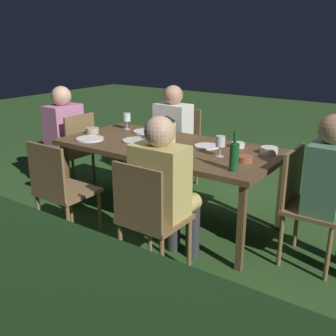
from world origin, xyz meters
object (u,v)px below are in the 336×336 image
Objects in this scene: chair_head_near at (305,201)px; person_in_green at (336,187)px; wine_glass_c at (157,129)px; person_in_mustard at (165,186)px; bowl_salad at (92,130)px; chair_head_far at (74,149)px; green_bottle_on_table at (234,156)px; plate_a at (207,146)px; chair_side_right_a at (149,216)px; person_in_pink at (60,133)px; lantern_centerpiece at (167,129)px; wine_glass_b at (220,142)px; chair_side_left_b at (180,143)px; plate_d at (145,131)px; bowl_dip at (238,145)px; wine_glass_a at (127,118)px; dining_table at (168,150)px; plate_b at (90,139)px; plate_c at (137,141)px; bowl_olives at (245,159)px; chair_side_right_b at (60,188)px; bowl_bread at (269,150)px; person_in_cream at (170,133)px.

person_in_green is at bearing 180.00° from chair_head_near.
person_in_mustard is at bearing 129.94° from wine_glass_c.
chair_head_far is at bearing -10.93° from bowl_salad.
chair_head_near is at bearing -144.48° from green_bottle_on_table.
chair_side_right_a is at bearing 97.23° from plate_a.
lantern_centerpiece is at bearing 179.66° from person_in_pink.
wine_glass_b is (-1.99, 0.06, 0.21)m from person_in_pink.
plate_d is at bearing 87.53° from chair_side_left_b.
bowl_dip is at bearing -94.91° from chair_side_right_a.
chair_side_right_a is at bearing 135.48° from wine_glass_a.
chair_head_far is (1.69, -0.87, 0.00)m from chair_side_right_a.
person_in_mustard is 0.54m from green_bottle_on_table.
green_bottle_on_table is (-0.80, 0.32, 0.16)m from dining_table.
person_in_green is at bearing 180.00° from chair_head_far.
chair_head_far is at bearing 0.00° from dining_table.
plate_b is (1.95, 0.27, 0.25)m from chair_head_near.
plate_a is 0.66m from plate_c.
chair_head_near is 3.35× the size of plate_c.
bowl_olives is (-1.08, 0.01, 0.02)m from plate_c.
person_in_green is at bearing -145.91° from person_in_mustard.
chair_side_right_b is at bearing 71.82° from wine_glass_c.
chair_side_right_b is 6.20× the size of bowl_bread.
person_in_mustard is at bearing 123.71° from person_in_cream.
bowl_bread reaches higher than bowl_olives.
plate_a is 0.91× the size of plate_d.
wine_glass_a is (1.16, -1.14, 0.36)m from chair_side_right_a.
person_in_pink is at bearing 34.09° from person_in_cream.
chair_side_left_b is 7.07× the size of bowl_olives.
chair_side_right_b is 3.28× the size of lantern_centerpiece.
chair_side_right_b is 0.70m from plate_b.
chair_head_far is at bearing 6.89° from bowl_bread.
chair_side_right_a is 1.95m from chair_side_left_b.
bowl_dip is at bearing -157.91° from plate_c.
bowl_olives is at bearing 148.62° from person_in_cream.
lantern_centerpiece is 0.56m from wine_glass_b.
plate_d is (-0.24, 0.01, -0.11)m from wine_glass_a.
dining_table is 2.28× the size of chair_head_far.
person_in_cream is 4.34× the size of lantern_centerpiece.
person_in_pink is 10.02× the size of bowl_dip.
plate_a is (0.13, -0.80, 0.10)m from person_in_mustard.
plate_a is at bearing -157.52° from dining_table.
wine_glass_c is at bearing -1.72° from chair_head_near.
chair_side_right_b is at bearing 138.84° from person_in_pink.
bowl_olives is at bearing 6.29° from person_in_green.
chair_head_near is 0.54m from bowl_olives.
person_in_mustard is 6.80× the size of wine_glass_c.
bowl_bread is at bearing -163.32° from dining_table.
person_in_pink is 2.00m from wine_glass_b.
chair_side_right_b is at bearing 33.03° from bowl_olives.
plate_b is at bearing 23.69° from bowl_dip.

